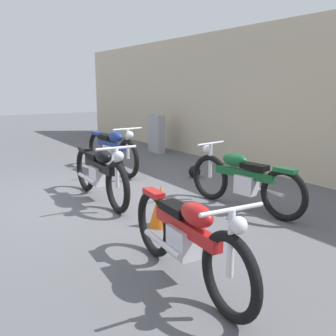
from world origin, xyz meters
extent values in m
plane|color=#56565B|center=(0.00, 0.00, 0.00)|extent=(40.00, 40.00, 0.00)
cube|color=beige|center=(0.00, 3.85, 1.53)|extent=(18.00, 0.30, 3.07)
cube|color=#9E9EA3|center=(-3.34, 3.07, 0.52)|extent=(0.66, 0.25, 1.04)
sphere|color=black|center=(-0.35, 2.16, 0.12)|extent=(0.25, 0.25, 0.25)
cone|color=orange|center=(1.60, 0.15, 0.28)|extent=(0.32, 0.32, 0.55)
torus|color=black|center=(-1.04, 1.02, 0.39)|extent=(0.79, 0.12, 0.78)
torus|color=black|center=(-2.49, 0.98, 0.39)|extent=(0.79, 0.12, 0.78)
cube|color=silver|center=(-1.82, 1.00, 0.41)|extent=(0.35, 0.23, 0.30)
cube|color=navy|center=(-1.77, 1.00, 0.59)|extent=(1.11, 0.14, 0.13)
ellipsoid|color=navy|center=(-1.57, 1.01, 0.78)|extent=(0.48, 0.23, 0.22)
cube|color=black|center=(-1.96, 0.99, 0.73)|extent=(0.44, 0.21, 0.09)
cube|color=navy|center=(-2.49, 0.98, 0.76)|extent=(0.35, 0.14, 0.06)
cylinder|color=silver|center=(-1.04, 1.02, 0.69)|extent=(0.06, 0.06, 0.59)
cylinder|color=silver|center=(-1.04, 1.02, 0.98)|extent=(0.06, 0.62, 0.04)
sphere|color=silver|center=(-0.96, 1.03, 0.88)|extent=(0.15, 0.15, 0.15)
cylinder|color=silver|center=(-2.03, 0.86, 0.34)|extent=(0.75, 0.09, 0.06)
torus|color=black|center=(0.99, 1.46, 0.37)|extent=(0.74, 0.19, 0.73)
torus|color=black|center=(2.33, 1.65, 0.37)|extent=(0.74, 0.19, 0.73)
cube|color=silver|center=(1.71, 1.56, 0.39)|extent=(0.35, 0.24, 0.28)
cube|color=#145128|center=(1.66, 1.56, 0.55)|extent=(1.03, 0.25, 0.12)
ellipsoid|color=#145128|center=(1.48, 1.53, 0.73)|extent=(0.47, 0.26, 0.20)
cube|color=black|center=(1.84, 1.58, 0.68)|extent=(0.42, 0.24, 0.08)
cube|color=#145128|center=(2.33, 1.65, 0.71)|extent=(0.33, 0.16, 0.06)
cylinder|color=silver|center=(0.99, 1.46, 0.64)|extent=(0.06, 0.06, 0.55)
cylinder|color=silver|center=(0.99, 1.46, 0.92)|extent=(0.12, 0.58, 0.04)
sphere|color=silver|center=(0.91, 1.45, 0.82)|extent=(0.14, 0.14, 0.14)
cylinder|color=silver|center=(1.89, 1.71, 0.32)|extent=(0.70, 0.16, 0.06)
torus|color=black|center=(3.65, -0.49, 0.36)|extent=(0.73, 0.15, 0.72)
torus|color=black|center=(2.31, -0.38, 0.36)|extent=(0.73, 0.15, 0.72)
cube|color=silver|center=(2.93, -0.43, 0.38)|extent=(0.33, 0.22, 0.28)
cube|color=#B21919|center=(2.98, -0.44, 0.54)|extent=(1.02, 0.18, 0.12)
ellipsoid|color=#B21919|center=(3.16, -0.45, 0.72)|extent=(0.45, 0.23, 0.20)
cube|color=black|center=(2.80, -0.42, 0.67)|extent=(0.41, 0.21, 0.08)
cube|color=#B21919|center=(2.31, -0.38, 0.70)|extent=(0.33, 0.14, 0.06)
cylinder|color=silver|center=(3.65, -0.49, 0.64)|extent=(0.06, 0.06, 0.55)
cylinder|color=silver|center=(3.65, -0.49, 0.91)|extent=(0.08, 0.58, 0.04)
sphere|color=silver|center=(3.73, -0.50, 0.81)|extent=(0.14, 0.14, 0.14)
cylinder|color=silver|center=(2.72, -0.54, 0.31)|extent=(0.70, 0.12, 0.06)
torus|color=black|center=(0.80, -0.09, 0.38)|extent=(0.76, 0.12, 0.76)
torus|color=black|center=(-0.61, -0.04, 0.38)|extent=(0.76, 0.12, 0.76)
cube|color=silver|center=(0.04, -0.06, 0.40)|extent=(0.34, 0.22, 0.29)
cube|color=black|center=(0.10, -0.07, 0.57)|extent=(1.07, 0.15, 0.13)
ellipsoid|color=black|center=(0.28, -0.07, 0.76)|extent=(0.47, 0.23, 0.21)
cube|color=black|center=(-0.09, -0.06, 0.70)|extent=(0.42, 0.20, 0.08)
cube|color=black|center=(-0.61, -0.04, 0.74)|extent=(0.34, 0.14, 0.06)
cylinder|color=silver|center=(0.80, -0.09, 0.67)|extent=(0.06, 0.06, 0.57)
cylinder|color=silver|center=(0.80, -0.09, 0.95)|extent=(0.06, 0.61, 0.04)
sphere|color=silver|center=(0.88, -0.10, 0.85)|extent=(0.15, 0.15, 0.15)
cylinder|color=silver|center=(-0.17, -0.18, 0.33)|extent=(0.73, 0.09, 0.06)
camera|label=1|loc=(5.70, -2.39, 1.82)|focal=41.19mm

